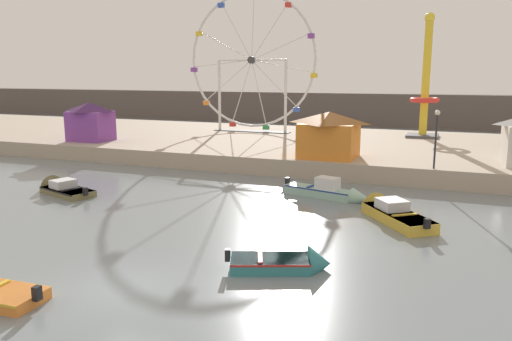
{
  "coord_description": "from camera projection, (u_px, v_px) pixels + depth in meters",
  "views": [
    {
      "loc": [
        9.77,
        -12.72,
        6.92
      ],
      "look_at": [
        -0.33,
        12.61,
        1.64
      ],
      "focal_mm": 34.95,
      "sensor_mm": 36.0,
      "label": 1
    }
  ],
  "objects": [
    {
      "name": "carnival_booth_orange_canopy",
      "position": [
        329.0,
        134.0,
        34.51
      ],
      "size": [
        4.18,
        3.74,
        3.18
      ],
      "rotation": [
        0.0,
        0.0,
        -0.01
      ],
      "color": "orange",
      "rests_on": "quay_promenade"
    },
    {
      "name": "drop_tower_yellow_tower",
      "position": [
        425.0,
        92.0,
        45.24
      ],
      "size": [
        2.8,
        2.8,
        11.09
      ],
      "color": "gold",
      "rests_on": "quay_promenade"
    },
    {
      "name": "promenade_lamp_near",
      "position": [
        436.0,
        130.0,
        30.19
      ],
      "size": [
        0.32,
        0.32,
        3.59
      ],
      "color": "#2D2D33",
      "rests_on": "quay_promenade"
    },
    {
      "name": "carnival_booth_purple_stall",
      "position": [
        90.0,
        121.0,
        43.14
      ],
      "size": [
        3.82,
        3.08,
        3.34
      ],
      "rotation": [
        0.0,
        0.0,
        0.04
      ],
      "color": "purple",
      "rests_on": "quay_promenade"
    },
    {
      "name": "ground_plane",
      "position": [
        124.0,
        287.0,
        16.47
      ],
      "size": [
        240.0,
        240.0,
        0.0
      ],
      "primitive_type": "plane",
      "color": "slate"
    },
    {
      "name": "quay_promenade",
      "position": [
        332.0,
        148.0,
        43.59
      ],
      "size": [
        110.0,
        22.06,
        1.22
      ],
      "primitive_type": "cube",
      "color": "tan",
      "rests_on": "ground_plane"
    },
    {
      "name": "motorboat_teal_painted",
      "position": [
        289.0,
        263.0,
        17.94
      ],
      "size": [
        3.85,
        2.6,
        1.31
      ],
      "rotation": [
        0.0,
        0.0,
        0.38
      ],
      "color": "teal",
      "rests_on": "ground_plane"
    },
    {
      "name": "distant_town_skyline",
      "position": [
        377.0,
        110.0,
        67.07
      ],
      "size": [
        140.0,
        3.0,
        4.4
      ],
      "primitive_type": "cube",
      "color": "#564C47",
      "rests_on": "ground_plane"
    },
    {
      "name": "motorboat_seafoam",
      "position": [
        331.0,
        192.0,
        28.21
      ],
      "size": [
        5.46,
        2.34,
        1.45
      ],
      "rotation": [
        0.0,
        0.0,
        6.03
      ],
      "color": "#93BCAD",
      "rests_on": "ground_plane"
    },
    {
      "name": "motorboat_olive_wood",
      "position": [
        59.0,
        188.0,
        29.72
      ],
      "size": [
        4.76,
        2.83,
        1.5
      ],
      "rotation": [
        0.0,
        0.0,
        2.83
      ],
      "color": "olive",
      "rests_on": "ground_plane"
    },
    {
      "name": "ferris_wheel_white_frame",
      "position": [
        252.0,
        62.0,
        49.05
      ],
      "size": [
        13.38,
        1.2,
        13.68
      ],
      "color": "silver",
      "rests_on": "quay_promenade"
    },
    {
      "name": "motorboat_mustard_yellow",
      "position": [
        387.0,
        211.0,
        24.5
      ],
      "size": [
        4.56,
        5.26,
        1.46
      ],
      "rotation": [
        0.0,
        0.0,
        2.23
      ],
      "color": "gold",
      "rests_on": "ground_plane"
    }
  ]
}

